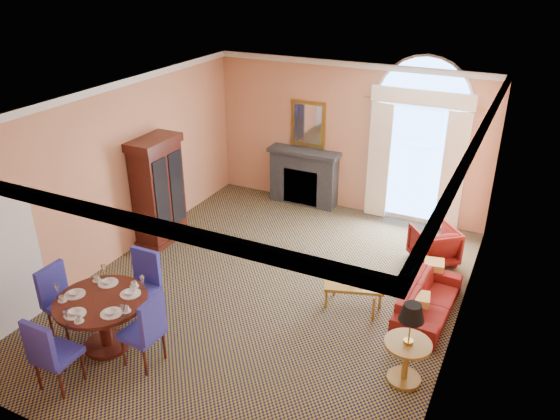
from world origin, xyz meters
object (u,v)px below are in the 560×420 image
at_px(armoire, 158,192).
at_px(dining_table, 102,312).
at_px(sofa, 428,301).
at_px(coffee_table, 354,285).
at_px(armchair, 434,245).
at_px(side_table, 409,335).

xyz_separation_m(armoire, dining_table, (1.30, -3.02, -0.40)).
bearing_deg(sofa, coffee_table, 109.11).
relative_size(dining_table, armchair, 1.70).
distance_m(armoire, coffee_table, 4.24).
xyz_separation_m(armoire, coffee_table, (4.16, -0.56, -0.57)).
relative_size(dining_table, side_table, 1.09).
relative_size(armoire, coffee_table, 2.01).
relative_size(armoire, side_table, 1.76).
relative_size(sofa, side_table, 1.49).
distance_m(armoire, armchair, 5.26).
distance_m(armchair, coffee_table, 2.19).
height_order(coffee_table, side_table, side_table).
bearing_deg(dining_table, coffee_table, 40.68).
bearing_deg(coffee_table, armoire, 154.13).
bearing_deg(armoire, armchair, 16.30).
bearing_deg(dining_table, armoire, 113.29).
height_order(armchair, coffee_table, coffee_table).
xyz_separation_m(sofa, side_table, (0.05, -1.58, 0.48)).
height_order(sofa, coffee_table, coffee_table).
distance_m(armoire, dining_table, 3.31).
height_order(dining_table, sofa, dining_table).
bearing_deg(dining_table, sofa, 35.11).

